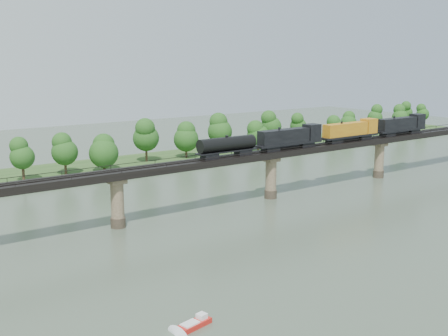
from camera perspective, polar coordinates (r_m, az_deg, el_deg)
ground at (r=115.46m, az=14.58°, el=-5.94°), size 400.00×400.00×0.00m
far_bank at (r=179.57m, az=-6.80°, el=0.70°), size 300.00×24.00×1.60m
bridge at (r=134.31m, az=4.79°, el=-0.80°), size 236.00×30.00×11.50m
bridge_superstructure at (r=133.14m, az=4.83°, el=1.86°), size 220.00×4.90×0.75m
far_treeline at (r=170.52m, az=-8.52°, el=2.83°), size 289.06×17.54×13.60m
freight_train at (r=146.63m, az=10.79°, el=3.48°), size 79.39×3.09×5.46m
motorboat at (r=73.24m, az=-2.98°, el=-15.48°), size 4.98×2.61×1.32m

